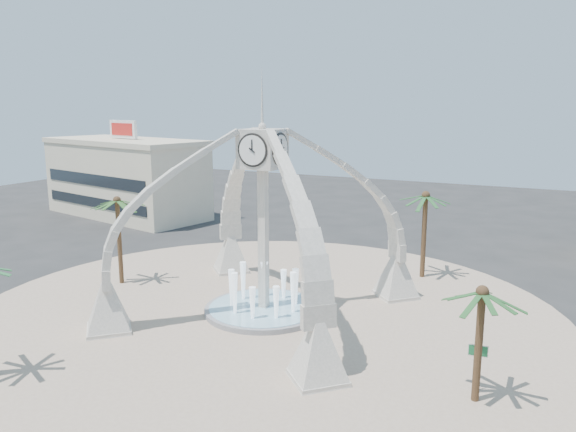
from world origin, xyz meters
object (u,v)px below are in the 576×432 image
at_px(palm_west, 117,202).
at_px(palm_north, 426,197).
at_px(clock_tower, 263,219).
at_px(street_sign, 478,357).
at_px(palm_east, 482,294).
at_px(fountain, 264,309).

relative_size(palm_west, palm_north, 0.97).
height_order(clock_tower, street_sign, clock_tower).
height_order(palm_north, street_sign, palm_north).
relative_size(palm_east, palm_west, 0.84).
xyz_separation_m(palm_east, street_sign, (-0.12, 0.94, -3.52)).
xyz_separation_m(fountain, palm_west, (-13.07, 0.51, 6.23)).
xyz_separation_m(fountain, street_sign, (14.43, -4.63, 1.54)).
distance_m(clock_tower, palm_north, 14.84).
height_order(clock_tower, fountain, clock_tower).
height_order(clock_tower, palm_east, clock_tower).
relative_size(palm_west, street_sign, 2.87).
height_order(fountain, palm_north, palm_north).
distance_m(palm_west, street_sign, 28.37).
xyz_separation_m(palm_west, palm_north, (20.72, 12.20, 0.13)).
bearing_deg(palm_north, palm_east, -69.34).
xyz_separation_m(clock_tower, fountain, (0.00, 0.00, -6.20)).
relative_size(palm_east, palm_north, 0.82).
relative_size(clock_tower, palm_east, 2.92).
distance_m(fountain, palm_west, 14.49).
xyz_separation_m(palm_west, street_sign, (27.50, -5.14, -4.68)).
bearing_deg(fountain, palm_north, 58.97).
height_order(clock_tower, palm_north, clock_tower).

